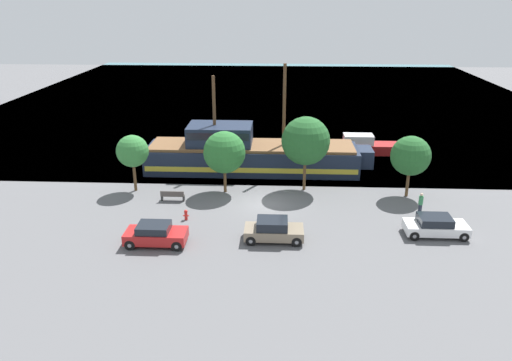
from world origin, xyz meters
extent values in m
plane|color=#5B5B5E|center=(0.00, 0.00, 0.00)|extent=(160.00, 160.00, 0.00)
plane|color=teal|center=(0.00, 44.00, 0.00)|extent=(80.00, 80.00, 0.00)
cube|color=#192338|center=(-1.34, 7.90, 1.12)|extent=(19.07, 4.58, 2.24)
cube|color=gold|center=(-1.34, 7.90, 0.79)|extent=(18.68, 4.66, 0.45)
cube|color=#192338|center=(8.80, 7.90, 1.46)|extent=(1.40, 2.52, 1.57)
cube|color=brown|center=(-1.34, 7.90, 2.37)|extent=(18.30, 4.22, 0.25)
cube|color=#192338|center=(-4.20, 7.90, 3.37)|extent=(5.72, 3.67, 1.76)
cube|color=black|center=(-4.20, 7.90, 3.64)|extent=(5.43, 3.73, 0.63)
cylinder|color=#4C331E|center=(1.52, 7.90, 6.09)|extent=(0.28, 0.28, 7.20)
cylinder|color=#4C331E|center=(-4.67, 7.90, 5.55)|extent=(0.28, 0.28, 6.12)
cube|color=maroon|center=(9.70, 13.87, 0.49)|extent=(7.33, 2.23, 0.98)
cube|color=silver|center=(9.15, 13.87, 1.44)|extent=(2.93, 1.74, 0.92)
cube|color=black|center=(10.03, 13.87, 1.44)|extent=(0.12, 1.56, 0.74)
cube|color=white|center=(11.71, -4.70, 0.55)|extent=(4.10, 1.85, 0.61)
cube|color=black|center=(11.59, -4.70, 1.11)|extent=(2.13, 1.66, 0.52)
cylinder|color=black|center=(13.31, -5.54, 0.32)|extent=(0.64, 0.22, 0.64)
cylinder|color=gray|center=(13.31, -5.54, 0.32)|extent=(0.24, 0.25, 0.24)
cylinder|color=black|center=(13.31, -3.87, 0.32)|extent=(0.64, 0.22, 0.64)
cylinder|color=gray|center=(13.31, -3.87, 0.32)|extent=(0.24, 0.25, 0.24)
cylinder|color=black|center=(10.11, -5.54, 0.32)|extent=(0.64, 0.22, 0.64)
cylinder|color=gray|center=(10.11, -5.54, 0.32)|extent=(0.24, 0.25, 0.24)
cylinder|color=black|center=(10.11, -3.87, 0.32)|extent=(0.64, 0.22, 0.64)
cylinder|color=gray|center=(10.11, -3.87, 0.32)|extent=(0.24, 0.25, 0.24)
cube|color=#B21E1E|center=(-6.68, -6.91, 0.60)|extent=(3.93, 1.84, 0.69)
cube|color=black|center=(-6.80, -6.91, 1.18)|extent=(2.05, 1.66, 0.48)
cylinder|color=black|center=(-5.19, -7.74, 0.34)|extent=(0.67, 0.22, 0.67)
cylinder|color=gray|center=(-5.19, -7.74, 0.34)|extent=(0.26, 0.25, 0.26)
cylinder|color=black|center=(-5.19, -6.08, 0.34)|extent=(0.67, 0.22, 0.67)
cylinder|color=gray|center=(-5.19, -6.08, 0.34)|extent=(0.26, 0.25, 0.26)
cylinder|color=black|center=(-8.17, -7.74, 0.34)|extent=(0.67, 0.22, 0.67)
cylinder|color=gray|center=(-8.17, -7.74, 0.34)|extent=(0.26, 0.25, 0.26)
cylinder|color=black|center=(-8.17, -6.08, 0.34)|extent=(0.67, 0.22, 0.67)
cylinder|color=gray|center=(-8.17, -6.08, 0.34)|extent=(0.26, 0.25, 0.26)
cube|color=#7F705B|center=(0.90, -5.94, 0.57)|extent=(3.87, 1.85, 0.64)
cube|color=black|center=(0.78, -5.94, 1.18)|extent=(2.01, 1.66, 0.59)
cylinder|color=black|center=(2.37, -6.78, 0.33)|extent=(0.66, 0.22, 0.66)
cylinder|color=gray|center=(2.37, -6.78, 0.33)|extent=(0.25, 0.25, 0.25)
cylinder|color=black|center=(2.37, -5.11, 0.33)|extent=(0.66, 0.22, 0.66)
cylinder|color=gray|center=(2.37, -5.11, 0.33)|extent=(0.25, 0.25, 0.25)
cylinder|color=black|center=(-0.58, -6.78, 0.33)|extent=(0.66, 0.22, 0.66)
cylinder|color=gray|center=(-0.58, -6.78, 0.33)|extent=(0.25, 0.25, 0.25)
cylinder|color=black|center=(-0.58, -5.11, 0.33)|extent=(0.66, 0.22, 0.66)
cylinder|color=gray|center=(-0.58, -5.11, 0.33)|extent=(0.25, 0.25, 0.25)
cylinder|color=red|center=(-5.45, -3.08, 0.28)|extent=(0.22, 0.22, 0.56)
sphere|color=red|center=(-5.45, -3.08, 0.64)|extent=(0.25, 0.25, 0.25)
cylinder|color=red|center=(-5.61, -3.08, 0.31)|extent=(0.10, 0.09, 0.09)
cylinder|color=red|center=(-5.29, -3.08, 0.31)|extent=(0.10, 0.09, 0.09)
cube|color=#4C4742|center=(-7.12, 0.40, 0.42)|extent=(1.84, 0.45, 0.05)
cube|color=#4C4742|center=(-7.12, 0.20, 0.65)|extent=(1.84, 0.06, 0.40)
cube|color=#2D2D2D|center=(-7.99, 0.40, 0.20)|extent=(0.12, 0.36, 0.40)
cube|color=#2D2D2D|center=(-6.26, 0.40, 0.20)|extent=(0.12, 0.36, 0.40)
cylinder|color=#232838|center=(11.50, -1.46, 0.43)|extent=(0.27, 0.27, 0.85)
cylinder|color=#337F4C|center=(11.50, -1.46, 1.18)|extent=(0.32, 0.32, 0.66)
sphere|color=beige|center=(11.50, -1.46, 1.62)|extent=(0.23, 0.23, 0.23)
cylinder|color=brown|center=(-10.63, 2.40, 1.15)|extent=(0.24, 0.24, 2.29)
sphere|color=#337A38|center=(-10.63, 2.40, 3.39)|extent=(2.60, 2.60, 2.60)
cylinder|color=brown|center=(-3.22, 2.49, 0.97)|extent=(0.24, 0.24, 1.94)
sphere|color=#286B2D|center=(-3.22, 2.49, 3.38)|extent=(3.38, 3.38, 3.38)
cylinder|color=brown|center=(3.26, 3.31, 1.26)|extent=(0.24, 0.24, 2.51)
sphere|color=#235B28|center=(3.26, 3.31, 4.17)|extent=(3.91, 3.91, 3.91)
cylinder|color=brown|center=(11.42, 2.28, 1.03)|extent=(0.24, 0.24, 2.05)
sphere|color=#235B28|center=(11.42, 2.28, 3.38)|extent=(3.11, 3.11, 3.11)
camera|label=1|loc=(1.17, -35.39, 15.16)|focal=35.00mm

